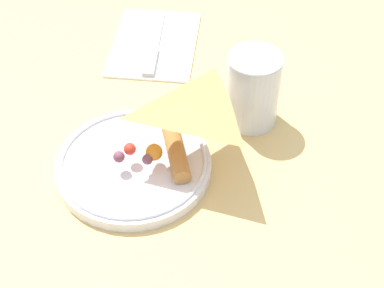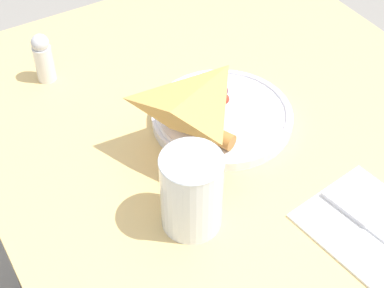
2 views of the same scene
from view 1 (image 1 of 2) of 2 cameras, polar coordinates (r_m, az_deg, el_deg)
The scene contains 5 objects.
dining_table at distance 1.00m, azimuth -2.93°, elevation 0.15°, with size 1.15×0.74×0.75m.
plate_pizza at distance 0.80m, azimuth -5.72°, elevation -1.77°, with size 0.21×0.21×0.05m.
milk_glass at distance 0.85m, azimuth 5.90°, elevation 5.15°, with size 0.08×0.08×0.11m.
napkin_folded at distance 1.02m, azimuth -3.63°, elevation 9.69°, with size 0.21×0.16×0.00m.
butter_knife at distance 1.01m, azimuth -3.71°, elevation 9.60°, with size 0.19×0.05×0.01m.
Camera 1 is at (-0.68, -0.22, 1.34)m, focal length 55.00 mm.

